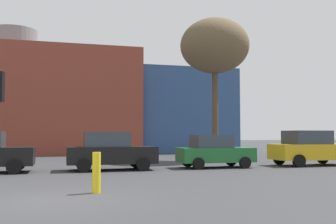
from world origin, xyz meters
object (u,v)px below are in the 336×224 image
at_px(parked_car_3, 110,151).
at_px(bollard_yellow_0, 96,172).
at_px(bare_tree_0, 215,47).
at_px(parked_car_5, 310,148).
at_px(parked_car_4, 214,151).

height_order(parked_car_3, bollard_yellow_0, parked_car_3).
bearing_deg(bare_tree_0, bollard_yellow_0, -124.92).
xyz_separation_m(bare_tree_0, bollard_yellow_0, (-8.74, -12.51, -6.91)).
bearing_deg(bare_tree_0, parked_car_3, -145.00).
bearing_deg(bollard_yellow_0, parked_car_5, 30.85).
distance_m(parked_car_5, bollard_yellow_0, 14.22).
distance_m(parked_car_5, bare_tree_0, 9.07).
bearing_deg(parked_car_5, parked_car_4, -180.00).
xyz_separation_m(parked_car_4, parked_car_5, (5.62, 0.00, 0.12)).
bearing_deg(parked_car_3, bare_tree_0, 35.00).
height_order(parked_car_5, bare_tree_0, bare_tree_0).
bearing_deg(bollard_yellow_0, bare_tree_0, 55.08).
bearing_deg(parked_car_4, parked_car_5, 0.00).
bearing_deg(parked_car_5, bare_tree_0, 123.61).
relative_size(parked_car_4, parked_car_5, 0.87).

